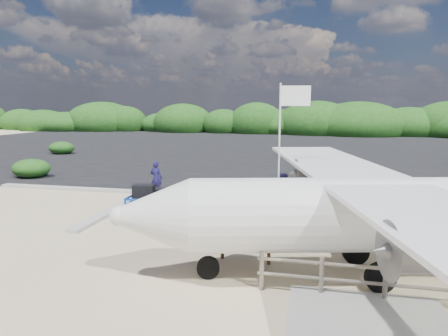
# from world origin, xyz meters

# --- Properties ---
(ground) EXTENTS (160.00, 160.00, 0.00)m
(ground) POSITION_xyz_m (0.00, 0.00, 0.00)
(ground) COLOR beige
(asphalt_apron) EXTENTS (90.00, 50.00, 0.04)m
(asphalt_apron) POSITION_xyz_m (0.00, 30.00, 0.00)
(asphalt_apron) COLOR #B2B2B2
(asphalt_apron) RESTS_ON ground
(lagoon) EXTENTS (9.00, 7.00, 0.40)m
(lagoon) POSITION_xyz_m (-9.00, 1.50, 0.00)
(lagoon) COLOR #B2B2B2
(lagoon) RESTS_ON ground
(walkway_pad) EXTENTS (3.50, 2.50, 0.10)m
(walkway_pad) POSITION_xyz_m (5.50, -6.00, 0.00)
(walkway_pad) COLOR #B2B2B2
(walkway_pad) RESTS_ON ground
(vegetation_band) EXTENTS (124.00, 8.00, 4.40)m
(vegetation_band) POSITION_xyz_m (0.00, 55.00, 0.00)
(vegetation_band) COLOR #B2B2B2
(vegetation_band) RESTS_ON ground
(fence) EXTENTS (6.40, 2.00, 1.10)m
(fence) POSITION_xyz_m (6.00, -5.00, 0.00)
(fence) COLOR #B2B2B2
(fence) RESTS_ON ground
(baggage_cart) EXTENTS (2.70, 1.63, 1.31)m
(baggage_cart) POSITION_xyz_m (-1.84, 0.09, 0.00)
(baggage_cart) COLOR #0C3EBA
(baggage_cart) RESTS_ON ground
(flagpole) EXTENTS (1.17, 0.65, 5.54)m
(flagpole) POSITION_xyz_m (2.95, 0.30, 0.00)
(flagpole) COLOR white
(flagpole) RESTS_ON ground
(signboard) EXTENTS (1.67, 0.33, 1.37)m
(signboard) POSITION_xyz_m (2.27, -3.21, 0.00)
(signboard) COLOR #513117
(signboard) RESTS_ON ground
(crew_a) EXTENTS (0.67, 0.45, 1.80)m
(crew_a) POSITION_xyz_m (-3.93, 4.97, 0.90)
(crew_a) COLOR #151142
(crew_a) RESTS_ON ground
(crew_b) EXTENTS (0.96, 0.81, 1.76)m
(crew_b) POSITION_xyz_m (2.93, 2.89, 0.88)
(crew_b) COLOR #151142
(crew_b) RESTS_ON ground
(aircraft_small) EXTENTS (10.84, 10.84, 2.80)m
(aircraft_small) POSITION_xyz_m (-14.71, 37.39, 0.00)
(aircraft_small) COLOR #B2B2B2
(aircraft_small) RESTS_ON ground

